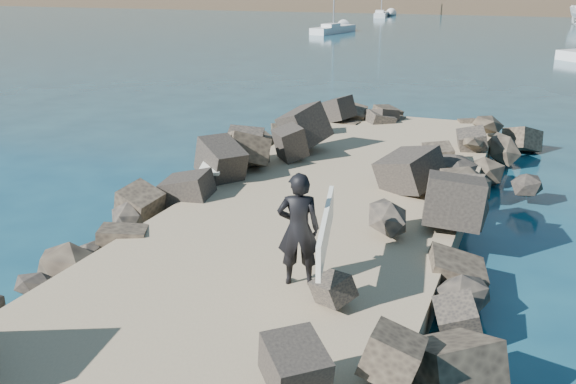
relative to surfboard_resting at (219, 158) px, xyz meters
name	(u,v)px	position (x,y,z in m)	size (l,w,h in m)	color
ground	(305,246)	(3.08, -2.13, -1.04)	(800.00, 800.00, 0.00)	#0F384C
jetty	(268,271)	(3.08, -4.13, -0.74)	(6.00, 26.00, 0.60)	#8C7759
riprap_left	(145,230)	(0.18, -3.63, -0.54)	(2.60, 22.00, 1.00)	black
riprap_right	(435,276)	(5.98, -3.63, -0.54)	(2.60, 22.00, 1.00)	#262421
surfboard_resting	(219,158)	(0.00, 0.00, 0.00)	(0.53, 2.12, 0.07)	silver
surfer_with_board	(302,229)	(4.02, -4.90, 0.51)	(1.15, 2.28, 1.88)	black
sailboat_a	(333,29)	(-12.85, 50.01, -0.69)	(2.74, 7.40, 8.71)	silver
sailboat_e	(381,14)	(-14.89, 78.97, -0.69)	(2.73, 7.27, 8.57)	silver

